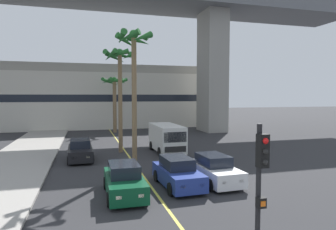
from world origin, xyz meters
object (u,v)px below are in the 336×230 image
car_queue_front (214,170)px  car_queue_fourth (80,151)px  car_queue_second (124,181)px  palm_tree_mid_median (114,89)px  palm_tree_far_median (120,69)px  car_queue_third (178,173)px  traffic_light_median_near (260,188)px  palm_tree_near_median (134,59)px  delivery_van (167,138)px

car_queue_front → car_queue_fourth: same height
car_queue_front → car_queue_second: 5.14m
palm_tree_mid_median → palm_tree_far_median: size_ratio=0.83×
car_queue_front → car_queue_third: bearing=-177.5°
car_queue_second → car_queue_fourth: (-2.16, 8.82, 0.00)m
car_queue_front → car_queue_second: size_ratio=1.01×
car_queue_front → traffic_light_median_near: traffic_light_median_near is taller
palm_tree_mid_median → palm_tree_near_median: bearing=-91.7°
car_queue_third → delivery_van: (1.94, 9.30, 0.57)m
delivery_van → traffic_light_median_near: 18.59m
car_queue_second → palm_tree_near_median: size_ratio=0.45×
car_queue_second → traffic_light_median_near: 8.80m
car_queue_front → palm_tree_mid_median: palm_tree_mid_median is taller
car_queue_fourth → delivery_van: (7.02, 1.18, 0.57)m
car_queue_third → palm_tree_near_median: bearing=107.2°
car_queue_front → palm_tree_mid_median: size_ratio=0.57×
car_queue_third → palm_tree_near_median: palm_tree_near_median is taller
palm_tree_mid_median → car_queue_third: bearing=-87.8°
palm_tree_mid_median → car_queue_front: bearing=-82.8°
car_queue_third → car_queue_front: bearing=2.5°
car_queue_third → palm_tree_far_median: 12.43m
car_queue_second → delivery_van: size_ratio=0.78×
car_queue_second → traffic_light_median_near: (2.07, -8.32, 1.99)m
car_queue_third → car_queue_fourth: (-5.08, 8.12, 0.00)m
palm_tree_near_median → palm_tree_mid_median: 19.73m
palm_tree_mid_median → delivery_van: bearing=-79.3°
car_queue_second → car_queue_third: bearing=13.6°
palm_tree_near_median → palm_tree_mid_median: palm_tree_near_median is taller
car_queue_fourth → palm_tree_mid_median: size_ratio=0.57×
car_queue_third → car_queue_fourth: same height
car_queue_front → car_queue_third: 2.16m
delivery_van → palm_tree_far_median: size_ratio=0.60×
delivery_van → car_queue_second: bearing=-115.9°
car_queue_second → car_queue_fourth: bearing=103.8°
palm_tree_mid_median → palm_tree_far_median: bearing=-93.6°
car_queue_third → palm_tree_far_median: bearing=99.7°
delivery_van → palm_tree_far_median: 7.02m
car_queue_second → palm_tree_near_median: 8.73m
delivery_van → palm_tree_mid_median: size_ratio=0.72×
car_queue_fourth → palm_tree_near_median: size_ratio=0.45×
traffic_light_median_near → palm_tree_mid_median: 33.69m
traffic_light_median_near → palm_tree_near_median: size_ratio=0.46×
car_queue_fourth → traffic_light_median_near: 17.77m
palm_tree_near_median → palm_tree_far_median: palm_tree_near_median is taller
car_queue_front → palm_tree_far_median: size_ratio=0.48×
car_queue_third → palm_tree_mid_median: bearing=92.2°
car_queue_fourth → car_queue_front: bearing=-47.9°
car_queue_front → car_queue_fourth: size_ratio=1.00×
car_queue_second → car_queue_front: bearing=8.9°
car_queue_second → palm_tree_far_median: (1.12, 11.22, 6.38)m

